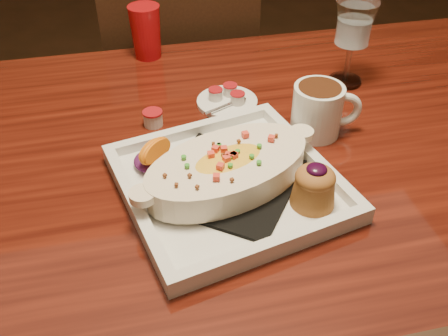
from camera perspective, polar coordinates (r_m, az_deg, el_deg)
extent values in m
cube|color=#601A0D|center=(0.89, 0.28, 0.84)|extent=(1.50, 0.90, 0.04)
cylinder|color=black|center=(1.63, 20.84, 1.45)|extent=(0.07, 0.07, 0.71)
cube|color=black|center=(1.62, -5.29, 8.03)|extent=(0.42, 0.42, 0.04)
cylinder|color=black|center=(1.90, -0.57, 5.41)|extent=(0.04, 0.04, 0.45)
cylinder|color=black|center=(1.88, -10.80, 4.06)|extent=(0.04, 0.04, 0.45)
cylinder|color=black|center=(1.64, 1.93, -1.04)|extent=(0.04, 0.04, 0.45)
cylinder|color=black|center=(1.61, -9.93, -2.73)|extent=(0.04, 0.04, 0.45)
cube|color=black|center=(1.33, -4.70, 13.15)|extent=(0.40, 0.03, 0.46)
cube|color=silver|center=(0.80, 0.47, -2.11)|extent=(0.38, 0.38, 0.01)
cube|color=black|center=(0.79, 0.47, -1.62)|extent=(0.28, 0.28, 0.01)
ellipsoid|color=yellow|center=(0.77, 0.48, -0.05)|extent=(0.27, 0.20, 0.04)
ellipsoid|color=#501248|center=(0.83, -8.08, 0.88)|extent=(0.07, 0.07, 0.02)
cone|color=#9C6127|center=(0.75, 10.20, -2.52)|extent=(0.07, 0.07, 0.05)
ellipsoid|color=#9C6127|center=(0.74, 10.42, -1.07)|extent=(0.06, 0.06, 0.03)
ellipsoid|color=black|center=(0.73, 10.55, -0.17)|extent=(0.03, 0.03, 0.01)
cylinder|color=silver|center=(0.91, 10.57, 6.47)|extent=(0.09, 0.09, 0.09)
cylinder|color=#341A0E|center=(0.89, 10.86, 8.56)|extent=(0.08, 0.08, 0.02)
torus|color=silver|center=(0.93, 13.48, 6.51)|extent=(0.07, 0.02, 0.07)
cylinder|color=silver|center=(1.11, 13.63, 9.67)|extent=(0.07, 0.07, 0.01)
cylinder|color=silver|center=(1.09, 13.96, 11.55)|extent=(0.01, 0.01, 0.08)
cone|color=silver|center=(1.06, 14.69, 15.64)|extent=(0.08, 0.08, 0.09)
cylinder|color=silver|center=(1.01, 0.36, 7.56)|extent=(0.12, 0.12, 0.01)
cylinder|color=silver|center=(1.00, -0.97, 8.39)|extent=(0.03, 0.03, 0.02)
cylinder|color=#B5161D|center=(1.00, -0.98, 8.94)|extent=(0.03, 0.03, 0.00)
cylinder|color=silver|center=(1.02, 0.70, 8.88)|extent=(0.03, 0.03, 0.02)
cylinder|color=#B5161D|center=(1.01, 0.70, 9.43)|extent=(0.03, 0.03, 0.00)
cylinder|color=silver|center=(0.99, 1.55, 7.94)|extent=(0.03, 0.03, 0.02)
cylinder|color=#B5161D|center=(0.98, 1.56, 8.50)|extent=(0.03, 0.03, 0.00)
cylinder|color=silver|center=(0.95, -8.11, 5.59)|extent=(0.04, 0.04, 0.03)
cylinder|color=#B5161D|center=(0.94, -8.19, 6.32)|extent=(0.04, 0.04, 0.00)
cone|color=#A00B10|center=(1.18, -8.92, 15.11)|extent=(0.07, 0.07, 0.12)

